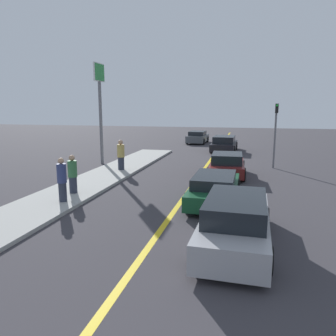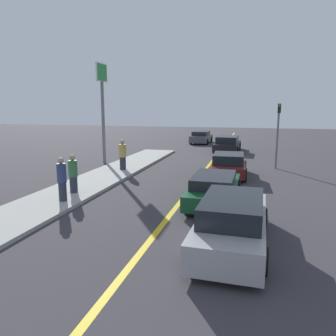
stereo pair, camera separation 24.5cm
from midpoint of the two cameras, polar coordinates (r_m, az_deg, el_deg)
road_center_line at (r=18.72m, az=6.49°, el=-0.85°), size 0.20×60.00×0.01m
sidewalk_left at (r=15.63m, az=-14.32°, el=-3.18°), size 2.57×26.17×0.13m
car_near_right_lane at (r=9.08m, az=11.91°, el=-9.17°), size 1.94×4.80×1.39m
car_ahead_center at (r=12.98m, az=8.60°, el=-3.49°), size 1.89×4.56×1.14m
car_far_distant at (r=17.94m, az=10.87°, el=0.49°), size 2.02×3.87×1.25m
car_parked_left_lot at (r=27.97m, az=10.55°, el=4.13°), size 2.10×4.72×1.30m
car_oncoming_far at (r=33.95m, az=6.01°, el=5.33°), size 1.99×3.89×1.24m
pedestrian_mid_group at (r=13.12m, az=-17.48°, el=-1.90°), size 0.35×0.35×1.69m
pedestrian_far_standing at (r=14.29m, az=-15.73°, el=-0.98°), size 0.38×0.38×1.62m
pedestrian_by_sign at (r=18.99m, az=-7.54°, el=2.28°), size 0.42×0.42×1.72m
traffic_light at (r=20.72m, az=18.92°, el=6.44°), size 0.18×0.40×3.89m
roadside_sign at (r=21.84m, az=-11.06°, el=12.56°), size 0.20×1.43×6.41m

